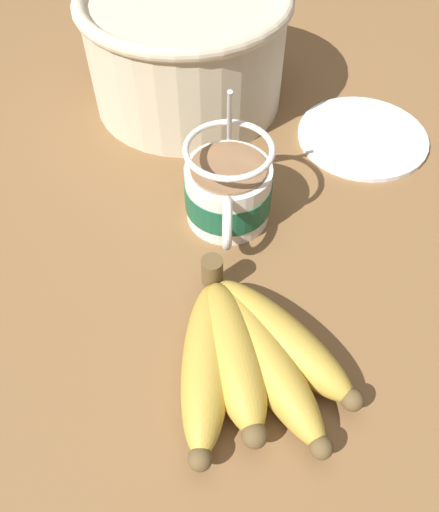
# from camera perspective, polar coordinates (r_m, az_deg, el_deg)

# --- Properties ---
(table) EXTENTS (1.15, 1.15, 0.03)m
(table) POSITION_cam_1_polar(r_m,az_deg,el_deg) (0.54, 4.42, 2.03)
(table) COLOR brown
(table) RESTS_ON ground
(coffee_mug) EXTENTS (0.15, 0.09, 0.14)m
(coffee_mug) POSITION_cam_1_polar(r_m,az_deg,el_deg) (0.51, 0.99, 7.45)
(coffee_mug) COLOR white
(coffee_mug) RESTS_ON table
(banana_bunch) EXTENTS (0.18, 0.15, 0.04)m
(banana_bunch) POSITION_cam_1_polar(r_m,az_deg,el_deg) (0.42, 3.08, -11.00)
(banana_bunch) COLOR brown
(banana_bunch) RESTS_ON table
(woven_basket) EXTENTS (0.25, 0.25, 0.14)m
(woven_basket) POSITION_cam_1_polar(r_m,az_deg,el_deg) (0.66, -3.83, 22.74)
(woven_basket) COLOR beige
(woven_basket) RESTS_ON table
(small_plate) EXTENTS (0.16, 0.16, 0.01)m
(small_plate) POSITION_cam_1_polar(r_m,az_deg,el_deg) (0.66, 16.01, 12.99)
(small_plate) COLOR white
(small_plate) RESTS_ON table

